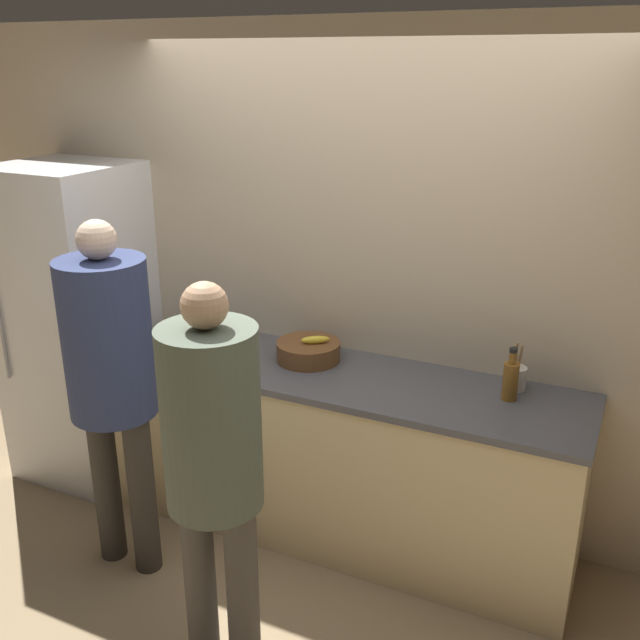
# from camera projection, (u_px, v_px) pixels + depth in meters

# --- Properties ---
(ground_plane) EXTENTS (14.00, 14.00, 0.00)m
(ground_plane) POSITION_uv_depth(u_px,v_px,m) (307.00, 569.00, 3.56)
(ground_plane) COLOR #9E8460
(wall_back) EXTENTS (5.20, 0.06, 2.60)m
(wall_back) POSITION_uv_depth(u_px,v_px,m) (365.00, 284.00, 3.71)
(wall_back) COLOR #C6B293
(wall_back) RESTS_ON ground_plane
(counter) EXTENTS (2.47, 0.68, 0.93)m
(counter) POSITION_uv_depth(u_px,v_px,m) (338.00, 453.00, 3.72)
(counter) COLOR beige
(counter) RESTS_ON ground_plane
(refrigerator) EXTENTS (0.70, 0.73, 1.87)m
(refrigerator) POSITION_uv_depth(u_px,v_px,m) (79.00, 324.00, 4.19)
(refrigerator) COLOR white
(refrigerator) RESTS_ON ground_plane
(person_left) EXTENTS (0.40, 0.40, 1.76)m
(person_left) POSITION_uv_depth(u_px,v_px,m) (110.00, 365.00, 3.26)
(person_left) COLOR #38332D
(person_left) RESTS_ON ground_plane
(person_center) EXTENTS (0.37, 0.37, 1.69)m
(person_center) POSITION_uv_depth(u_px,v_px,m) (213.00, 454.00, 2.65)
(person_center) COLOR #4C4742
(person_center) RESTS_ON ground_plane
(fruit_bowl) EXTENTS (0.33, 0.33, 0.14)m
(fruit_bowl) POSITION_uv_depth(u_px,v_px,m) (308.00, 351.00, 3.68)
(fruit_bowl) COLOR brown
(fruit_bowl) RESTS_ON counter
(utensil_crock) EXTENTS (0.10, 0.10, 0.23)m
(utensil_crock) POSITION_uv_depth(u_px,v_px,m) (516.00, 377.00, 3.35)
(utensil_crock) COLOR silver
(utensil_crock) RESTS_ON counter
(bottle_amber) EXTENTS (0.07, 0.07, 0.25)m
(bottle_amber) POSITION_uv_depth(u_px,v_px,m) (510.00, 379.00, 3.24)
(bottle_amber) COLOR brown
(bottle_amber) RESTS_ON counter
(bottle_dark) EXTENTS (0.07, 0.07, 0.20)m
(bottle_dark) POSITION_uv_depth(u_px,v_px,m) (232.00, 350.00, 3.63)
(bottle_dark) COLOR #333338
(bottle_dark) RESTS_ON counter
(cup_black) EXTENTS (0.09, 0.09, 0.08)m
(cup_black) POSITION_uv_depth(u_px,v_px,m) (161.00, 341.00, 3.84)
(cup_black) COLOR #28282D
(cup_black) RESTS_ON counter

